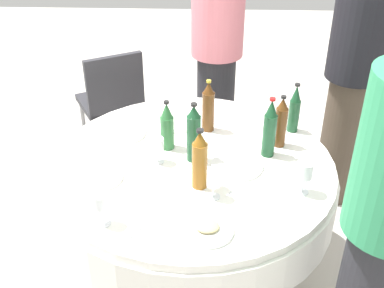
{
  "coord_description": "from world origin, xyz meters",
  "views": [
    {
      "loc": [
        0.08,
        -1.97,
        2.07
      ],
      "look_at": [
        0.0,
        0.0,
        0.84
      ],
      "focal_mm": 45.62,
      "sensor_mm": 36.0,
      "label": 1
    }
  ],
  "objects_px": {
    "bottle_brown_far": "(281,123)",
    "bottle_dark_green_east": "(194,134)",
    "bottle_green_right": "(167,127)",
    "wine_glass_west": "(101,203)",
    "plate_north": "(237,165)",
    "person_far": "(351,86)",
    "dining_table": "(192,185)",
    "wine_glass_front": "(305,171)",
    "person_east": "(217,58)",
    "plate_inner": "(207,229)",
    "plate_left": "(124,133)",
    "wine_glass_south": "(214,180)",
    "bottle_dark_green_west": "(294,109)",
    "bottle_brown_south": "(208,107)",
    "bottle_amber_outer": "(200,160)",
    "plate_mid": "(100,177)",
    "wine_glass_right": "(157,145)",
    "bottle_dark_green_front": "(270,129)",
    "chair_south": "(112,98)"
  },
  "relations": [
    {
      "from": "bottle_brown_south",
      "to": "chair_south",
      "type": "distance_m",
      "value": 1.11
    },
    {
      "from": "person_east",
      "to": "wine_glass_front",
      "type": "bearing_deg",
      "value": -67.47
    },
    {
      "from": "bottle_amber_outer",
      "to": "wine_glass_front",
      "type": "xyz_separation_m",
      "value": [
        0.46,
        -0.03,
        -0.02
      ]
    },
    {
      "from": "bottle_dark_green_west",
      "to": "bottle_green_right",
      "type": "bearing_deg",
      "value": -163.36
    },
    {
      "from": "plate_inner",
      "to": "plate_left",
      "type": "height_order",
      "value": "plate_inner"
    },
    {
      "from": "dining_table",
      "to": "plate_mid",
      "type": "relative_size",
      "value": 6.69
    },
    {
      "from": "plate_inner",
      "to": "bottle_dark_green_front",
      "type": "bearing_deg",
      "value": 63.0
    },
    {
      "from": "wine_glass_right",
      "to": "person_east",
      "type": "bearing_deg",
      "value": 75.14
    },
    {
      "from": "wine_glass_south",
      "to": "bottle_brown_south",
      "type": "bearing_deg",
      "value": 92.95
    },
    {
      "from": "plate_north",
      "to": "person_east",
      "type": "bearing_deg",
      "value": 94.82
    },
    {
      "from": "wine_glass_west",
      "to": "person_east",
      "type": "xyz_separation_m",
      "value": [
        0.47,
        1.55,
        -0.0
      ]
    },
    {
      "from": "bottle_green_right",
      "to": "chair_south",
      "type": "distance_m",
      "value": 1.15
    },
    {
      "from": "bottle_green_right",
      "to": "person_far",
      "type": "relative_size",
      "value": 0.17
    },
    {
      "from": "wine_glass_front",
      "to": "plate_left",
      "type": "height_order",
      "value": "wine_glass_front"
    },
    {
      "from": "plate_inner",
      "to": "chair_south",
      "type": "height_order",
      "value": "chair_south"
    },
    {
      "from": "bottle_amber_outer",
      "to": "bottle_dark_green_east",
      "type": "xyz_separation_m",
      "value": [
        -0.03,
        0.22,
        0.01
      ]
    },
    {
      "from": "wine_glass_south",
      "to": "person_far",
      "type": "relative_size",
      "value": 0.09
    },
    {
      "from": "wine_glass_west",
      "to": "plate_inner",
      "type": "distance_m",
      "value": 0.44
    },
    {
      "from": "bottle_brown_south",
      "to": "plate_left",
      "type": "distance_m",
      "value": 0.47
    },
    {
      "from": "wine_glass_west",
      "to": "plate_north",
      "type": "xyz_separation_m",
      "value": [
        0.56,
        0.43,
        -0.1
      ]
    },
    {
      "from": "dining_table",
      "to": "plate_mid",
      "type": "distance_m",
      "value": 0.47
    },
    {
      "from": "dining_table",
      "to": "plate_left",
      "type": "distance_m",
      "value": 0.47
    },
    {
      "from": "dining_table",
      "to": "plate_north",
      "type": "height_order",
      "value": "plate_north"
    },
    {
      "from": "plate_left",
      "to": "bottle_amber_outer",
      "type": "bearing_deg",
      "value": -46.96
    },
    {
      "from": "wine_glass_south",
      "to": "plate_north",
      "type": "relative_size",
      "value": 0.56
    },
    {
      "from": "wine_glass_front",
      "to": "wine_glass_west",
      "type": "bearing_deg",
      "value": -164.03
    },
    {
      "from": "bottle_brown_far",
      "to": "bottle_dark_green_east",
      "type": "distance_m",
      "value": 0.46
    },
    {
      "from": "plate_left",
      "to": "plate_inner",
      "type": "bearing_deg",
      "value": -58.65
    },
    {
      "from": "dining_table",
      "to": "bottle_dark_green_east",
      "type": "distance_m",
      "value": 0.29
    },
    {
      "from": "bottle_amber_outer",
      "to": "plate_mid",
      "type": "distance_m",
      "value": 0.48
    },
    {
      "from": "plate_left",
      "to": "plate_mid",
      "type": "bearing_deg",
      "value": -96.42
    },
    {
      "from": "bottle_amber_outer",
      "to": "bottle_green_right",
      "type": "height_order",
      "value": "bottle_amber_outer"
    },
    {
      "from": "dining_table",
      "to": "wine_glass_front",
      "type": "bearing_deg",
      "value": -24.56
    },
    {
      "from": "plate_north",
      "to": "person_far",
      "type": "relative_size",
      "value": 0.16
    },
    {
      "from": "bottle_brown_far",
      "to": "wine_glass_front",
      "type": "bearing_deg",
      "value": -81.6
    },
    {
      "from": "bottle_green_right",
      "to": "plate_mid",
      "type": "relative_size",
      "value": 1.25
    },
    {
      "from": "bottle_brown_south",
      "to": "bottle_amber_outer",
      "type": "bearing_deg",
      "value": -93.65
    },
    {
      "from": "wine_glass_south",
      "to": "person_east",
      "type": "relative_size",
      "value": 0.09
    },
    {
      "from": "wine_glass_south",
      "to": "wine_glass_front",
      "type": "height_order",
      "value": "wine_glass_front"
    },
    {
      "from": "wine_glass_right",
      "to": "wine_glass_south",
      "type": "relative_size",
      "value": 0.96
    },
    {
      "from": "person_east",
      "to": "chair_south",
      "type": "height_order",
      "value": "person_east"
    },
    {
      "from": "bottle_dark_green_west",
      "to": "bottle_brown_south",
      "type": "height_order",
      "value": "bottle_brown_south"
    },
    {
      "from": "bottle_amber_outer",
      "to": "bottle_brown_far",
      "type": "bearing_deg",
      "value": 42.54
    },
    {
      "from": "bottle_green_right",
      "to": "bottle_dark_green_east",
      "type": "bearing_deg",
      "value": -37.3
    },
    {
      "from": "bottle_dark_green_east",
      "to": "plate_mid",
      "type": "distance_m",
      "value": 0.48
    },
    {
      "from": "plate_mid",
      "to": "bottle_dark_green_east",
      "type": "bearing_deg",
      "value": 22.48
    },
    {
      "from": "wine_glass_front",
      "to": "plate_north",
      "type": "relative_size",
      "value": 0.64
    },
    {
      "from": "dining_table",
      "to": "wine_glass_front",
      "type": "distance_m",
      "value": 0.61
    },
    {
      "from": "bottle_dark_green_front",
      "to": "plate_north",
      "type": "distance_m",
      "value": 0.24
    },
    {
      "from": "plate_north",
      "to": "person_east",
      "type": "height_order",
      "value": "person_east"
    }
  ]
}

